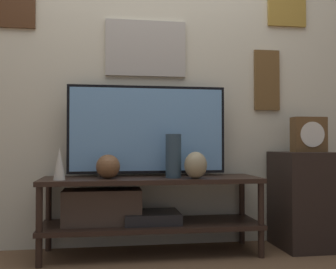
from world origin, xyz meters
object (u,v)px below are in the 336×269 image
vase_slim_bronze (59,164)px  vase_urn_stoneware (196,165)px  vase_round_glass (108,166)px  vase_tall_ceramic (173,156)px  mantel_clock (309,135)px  television (147,130)px

vase_slim_bronze → vase_urn_stoneware: 0.84m
vase_urn_stoneware → vase_round_glass: 0.56m
vase_tall_ceramic → mantel_clock: bearing=4.4°
vase_slim_bronze → vase_tall_ceramic: bearing=3.8°
vase_urn_stoneware → vase_round_glass: (-0.55, 0.09, -0.01)m
vase_round_glass → television: bearing=27.2°
vase_slim_bronze → vase_urn_stoneware: size_ratio=1.16×
vase_slim_bronze → vase_round_glass: (0.29, 0.06, -0.02)m
television → vase_urn_stoneware: bearing=-38.2°
vase_tall_ceramic → mantel_clock: 0.99m
vase_urn_stoneware → vase_round_glass: vase_urn_stoneware is taller
mantel_clock → vase_urn_stoneware: bearing=-170.3°
television → vase_urn_stoneware: television is taller
vase_slim_bronze → mantel_clock: (1.69, 0.12, 0.19)m
vase_urn_stoneware → mantel_clock: (0.85, 0.14, 0.20)m
television → vase_tall_ceramic: (0.15, -0.15, -0.17)m
television → vase_slim_bronze: bearing=-160.1°
vase_urn_stoneware → mantel_clock: size_ratio=0.70×
television → vase_urn_stoneware: size_ratio=6.28×
vase_tall_ceramic → vase_urn_stoneware: vase_tall_ceramic is taller
vase_urn_stoneware → vase_slim_bronze: bearing=178.4°
vase_slim_bronze → vase_round_glass: 0.30m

